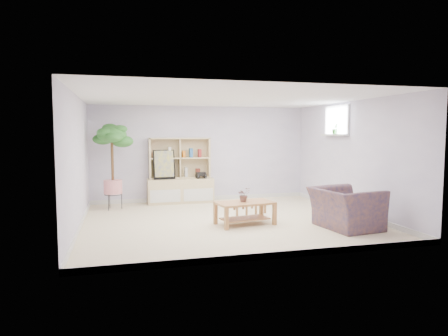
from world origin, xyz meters
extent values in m
cube|color=beige|center=(0.00, 0.00, 0.00)|extent=(5.50, 5.00, 0.01)
cube|color=white|center=(0.00, 0.00, 2.40)|extent=(5.50, 5.00, 0.01)
cube|color=silver|center=(0.00, 2.50, 1.20)|extent=(5.50, 0.01, 2.40)
cube|color=silver|center=(0.00, -2.50, 1.20)|extent=(5.50, 0.01, 2.40)
cube|color=silver|center=(-2.75, 0.00, 1.20)|extent=(0.01, 5.00, 2.40)
cube|color=silver|center=(2.75, 0.00, 1.20)|extent=(0.01, 5.00, 2.40)
cube|color=silver|center=(2.67, 0.60, 1.68)|extent=(0.14, 1.00, 0.04)
imported|color=#175315|center=(0.23, -0.39, 0.57)|extent=(0.30, 0.28, 0.27)
imported|color=navy|center=(1.92, -1.16, 0.42)|extent=(1.12, 1.25, 0.83)
imported|color=#2C6F2C|center=(2.67, 0.59, 1.82)|extent=(0.16, 0.15, 0.24)
camera|label=1|loc=(-2.01, -7.50, 1.73)|focal=32.00mm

